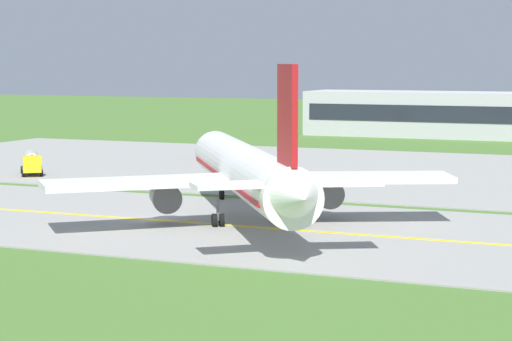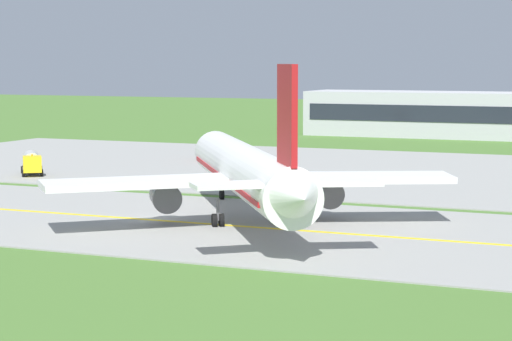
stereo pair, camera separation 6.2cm
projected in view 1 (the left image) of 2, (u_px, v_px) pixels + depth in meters
ground_plane at (156, 221)px, 79.26m from camera, size 500.00×500.00×0.00m
taxiway_strip at (156, 221)px, 79.25m from camera, size 240.00×28.00×0.10m
apron_pad at (407, 173)px, 113.82m from camera, size 140.00×52.00×0.10m
taxiway_centreline at (156, 220)px, 79.25m from camera, size 220.00×0.60×0.01m
airplane_lead at (247, 172)px, 77.81m from camera, size 29.14×34.87×12.70m
service_truck_baggage at (32, 162)px, 111.24m from camera, size 5.27×6.02×2.65m
service_truck_fuel at (221, 149)px, 127.95m from camera, size 3.83×6.34×2.60m
terminal_building at (491, 115)px, 165.45m from camera, size 63.16×12.66×8.91m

